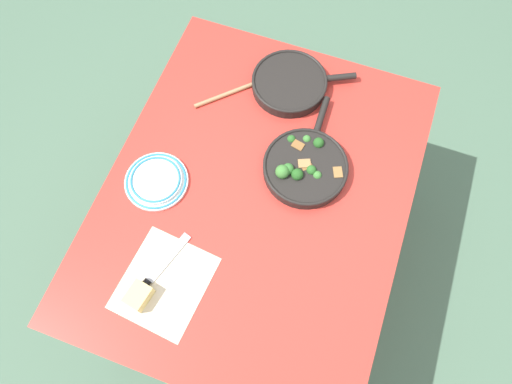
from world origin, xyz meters
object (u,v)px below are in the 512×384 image
wooden_spoon (249,85)px  skillet_broccoli (305,166)px  skillet_eggs (290,83)px  dinner_plate_stack (156,181)px  grater_knife (151,278)px  cheese_block (139,296)px

wooden_spoon → skillet_broccoli: bearing=-85.5°
skillet_eggs → dinner_plate_stack: 0.61m
grater_knife → dinner_plate_stack: dinner_plate_stack is taller
cheese_block → dinner_plate_stack: bearing=-162.8°
skillet_broccoli → dinner_plate_stack: size_ratio=2.01×
skillet_eggs → dinner_plate_stack: bearing=-147.2°
skillet_eggs → dinner_plate_stack: size_ratio=1.69×
dinner_plate_stack → wooden_spoon: bearing=161.0°
skillet_eggs → grater_knife: bearing=-129.3°
skillet_broccoli → cheese_block: skillet_broccoli is taller
wooden_spoon → grater_knife: bearing=-137.5°
grater_knife → dinner_plate_stack: size_ratio=1.23×
wooden_spoon → grater_knife: size_ratio=1.02×
skillet_eggs → wooden_spoon: 0.15m
wooden_spoon → cheese_block: (0.85, -0.05, 0.02)m
wooden_spoon → cheese_block: size_ratio=3.07×
skillet_eggs → cheese_block: bearing=-128.9°
cheese_block → skillet_broccoli: bearing=149.6°
wooden_spoon → grater_knife: (0.78, -0.04, 0.00)m
wooden_spoon → dinner_plate_stack: (0.47, -0.16, 0.01)m
skillet_broccoli → wooden_spoon: size_ratio=1.61×
cheese_block → wooden_spoon: bearing=176.7°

